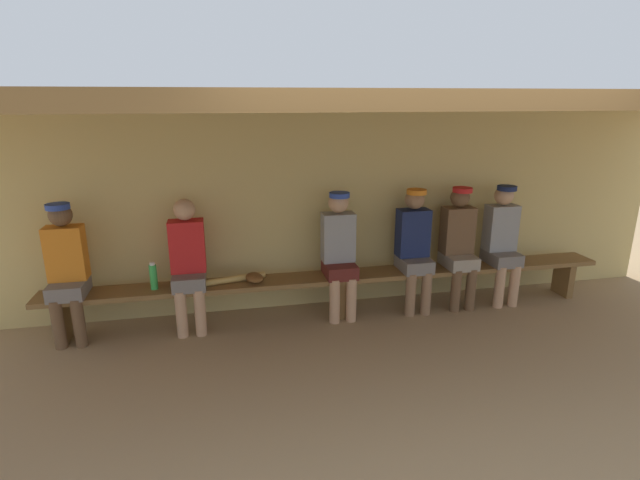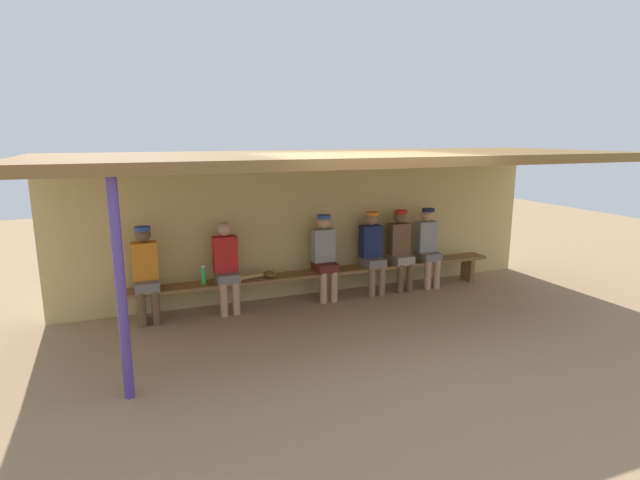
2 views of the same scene
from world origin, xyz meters
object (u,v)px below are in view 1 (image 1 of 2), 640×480
(player_shirtless_tan, at_px, (339,249))
(player_near_post, at_px, (414,244))
(player_middle, at_px, (459,241))
(baseball_glove_worn, at_px, (254,278))
(player_leftmost, at_px, (188,260))
(player_in_red, at_px, (66,266))
(water_bottle_blue, at_px, (153,276))
(bench, at_px, (340,281))
(player_in_white, at_px, (502,239))
(baseball_bat, at_px, (228,280))

(player_shirtless_tan, bearing_deg, player_near_post, 0.00)
(player_middle, xyz_separation_m, baseball_glove_worn, (-2.26, -0.03, -0.24))
(player_middle, height_order, player_leftmost, player_middle)
(player_near_post, bearing_deg, player_leftmost, -179.99)
(player_near_post, xyz_separation_m, player_middle, (0.53, 0.00, 0.00))
(player_in_red, xyz_separation_m, water_bottle_blue, (0.77, -0.02, -0.16))
(bench, xyz_separation_m, player_in_red, (-2.66, 0.00, 0.36))
(player_in_white, xyz_separation_m, water_bottle_blue, (-3.77, -0.02, -0.16))
(bench, bearing_deg, player_leftmost, 179.89)
(player_in_red, bearing_deg, player_near_post, 0.00)
(bench, distance_m, player_middle, 1.40)
(player_in_red, xyz_separation_m, player_shirtless_tan, (2.65, 0.00, 0.00))
(player_near_post, height_order, player_in_red, same)
(player_near_post, height_order, player_shirtless_tan, same)
(player_in_red, bearing_deg, baseball_bat, -0.14)
(baseball_glove_worn, bearing_deg, water_bottle_blue, -106.51)
(water_bottle_blue, bearing_deg, player_near_post, 0.38)
(baseball_glove_worn, height_order, baseball_bat, baseball_glove_worn)
(baseball_bat, bearing_deg, water_bottle_blue, 167.84)
(player_in_white, xyz_separation_m, player_leftmost, (-3.44, -0.00, -0.02))
(player_shirtless_tan, height_order, baseball_bat, player_shirtless_tan)
(water_bottle_blue, bearing_deg, player_leftmost, 3.00)
(player_in_white, xyz_separation_m, player_shirtless_tan, (-1.90, 0.00, 0.00))
(bench, distance_m, baseball_glove_worn, 0.92)
(player_shirtless_tan, bearing_deg, baseball_bat, -179.82)
(player_near_post, relative_size, player_middle, 1.00)
(player_in_red, xyz_separation_m, player_leftmost, (1.11, -0.00, -0.02))
(player_leftmost, height_order, baseball_glove_worn, player_leftmost)
(water_bottle_blue, bearing_deg, baseball_glove_worn, -0.58)
(player_near_post, bearing_deg, player_in_white, 0.00)
(player_middle, height_order, player_in_red, same)
(player_in_white, distance_m, baseball_glove_worn, 2.80)
(player_middle, relative_size, baseball_glove_worn, 5.60)
(bench, height_order, player_leftmost, player_leftmost)
(player_in_white, bearing_deg, baseball_bat, -179.93)
(player_in_white, bearing_deg, player_near_post, 180.00)
(player_shirtless_tan, relative_size, water_bottle_blue, 4.91)
(player_in_red, bearing_deg, baseball_glove_worn, -0.92)
(player_in_white, height_order, player_leftmost, player_in_white)
(player_in_white, distance_m, player_shirtless_tan, 1.90)
(player_middle, bearing_deg, player_in_white, 0.00)
(player_shirtless_tan, bearing_deg, water_bottle_blue, -179.45)
(player_leftmost, xyz_separation_m, baseball_bat, (0.38, -0.00, -0.24))
(player_near_post, bearing_deg, baseball_glove_worn, -179.07)
(player_near_post, relative_size, player_in_red, 1.00)
(player_in_white, xyz_separation_m, player_near_post, (-1.06, 0.00, 0.00))
(player_near_post, xyz_separation_m, player_shirtless_tan, (-0.84, 0.00, 0.00))
(player_near_post, xyz_separation_m, player_leftmost, (-2.38, -0.00, -0.02))
(player_near_post, relative_size, player_leftmost, 1.01)
(bench, relative_size, player_leftmost, 4.49)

